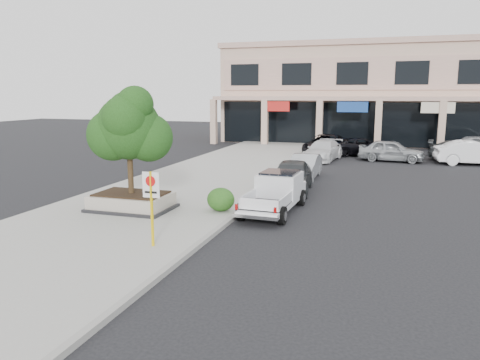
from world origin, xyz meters
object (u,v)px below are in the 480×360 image
object	(u,v)px
no_parking_sign	(151,199)
lot_car_b	(474,153)
curb_car_b	(305,167)
lot_car_c	(466,151)
curb_car_d	(326,145)
pickup_truck	(274,194)
planter_tree	(134,128)
lot_car_d	(362,147)
curb_car_c	(323,151)
lot_car_a	(391,151)
curb_car_a	(292,176)
planter	(132,201)

from	to	relation	value
no_parking_sign	lot_car_b	world-z (taller)	no_parking_sign
curb_car_b	lot_car_c	bearing A→B (deg)	46.36
curb_car_b	curb_car_d	size ratio (longest dim) A/B	0.70
pickup_truck	no_parking_sign	bearing A→B (deg)	-110.61
planter_tree	lot_car_d	world-z (taller)	planter_tree
no_parking_sign	lot_car_d	world-z (taller)	no_parking_sign
no_parking_sign	curb_car_d	distance (m)	24.26
curb_car_d	lot_car_b	world-z (taller)	lot_car_b
curb_car_c	curb_car_d	xyz separation A→B (m)	(-0.17, 2.87, 0.10)
pickup_truck	lot_car_a	xyz separation A→B (m)	(4.50, 16.58, -0.01)
no_parking_sign	curb_car_a	distance (m)	10.20
no_parking_sign	curb_car_b	distance (m)	13.94
lot_car_a	lot_car_d	size ratio (longest dim) A/B	0.92
planter	curb_car_c	xyz separation A→B (m)	(5.23, 17.44, 0.23)
planter_tree	lot_car_b	world-z (taller)	planter_tree
curb_car_d	lot_car_c	world-z (taller)	curb_car_d
curb_car_a	lot_car_b	world-z (taller)	lot_car_b
lot_car_b	curb_car_b	bearing A→B (deg)	124.04
curb_car_b	lot_car_b	size ratio (longest dim) A/B	0.82
curb_car_c	pickup_truck	bearing A→B (deg)	-81.40
lot_car_a	curb_car_b	bearing A→B (deg)	156.68
planter	curb_car_c	world-z (taller)	curb_car_c
planter	curb_car_a	distance (m)	8.03
lot_car_a	planter_tree	bearing A→B (deg)	157.20
curb_car_b	lot_car_d	xyz separation A→B (m)	(2.52, 11.34, 0.01)
planter_tree	lot_car_d	distance (m)	22.56
lot_car_a	pickup_truck	bearing A→B (deg)	170.20
planter_tree	curb_car_d	size ratio (longest dim) A/B	0.69
planter	lot_car_b	world-z (taller)	lot_car_b
pickup_truck	lot_car_d	bearing A→B (deg)	85.45
curb_car_c	lot_car_d	xyz separation A→B (m)	(2.52, 3.77, -0.03)
curb_car_c	lot_car_a	distance (m)	4.77
curb_car_d	planter	bearing A→B (deg)	-98.56
curb_car_c	lot_car_c	distance (m)	10.04
curb_car_a	no_parking_sign	bearing A→B (deg)	-108.31
pickup_truck	curb_car_d	distance (m)	18.50
curb_car_d	lot_car_d	distance (m)	2.85
curb_car_a	curb_car_d	xyz separation A→B (m)	(-0.21, 14.26, 0.03)
curb_car_c	lot_car_a	xyz separation A→B (m)	(4.67, 0.95, 0.06)
planter_tree	curb_car_d	world-z (taller)	planter_tree
planter_tree	pickup_truck	xyz separation A→B (m)	(5.27, 1.66, -2.64)
pickup_truck	curb_car_c	world-z (taller)	pickup_truck
planter_tree	lot_car_b	bearing A→B (deg)	50.43
planter	lot_car_d	distance (m)	22.58
pickup_truck	lot_car_a	distance (m)	17.18
curb_car_b	lot_car_b	bearing A→B (deg)	40.56
curb_car_a	lot_car_a	world-z (taller)	curb_car_a
curb_car_a	lot_car_b	xyz separation A→B (m)	(9.92, 12.33, 0.04)
planter_tree	lot_car_c	distance (m)	24.92
planter_tree	curb_car_b	size ratio (longest dim) A/B	0.98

